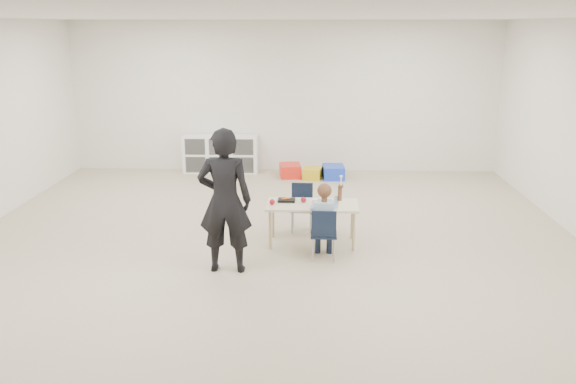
{
  "coord_description": "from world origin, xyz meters",
  "views": [
    {
      "loc": [
        0.48,
        -6.96,
        2.7
      ],
      "look_at": [
        0.24,
        -0.22,
        0.85
      ],
      "focal_mm": 38.0,
      "sensor_mm": 36.0,
      "label": 1
    }
  ],
  "objects_px": {
    "table": "(312,223)",
    "chair_near": "(324,233)",
    "adult": "(225,201)",
    "child": "(324,219)",
    "cubby_shelf": "(221,154)"
  },
  "relations": [
    {
      "from": "cubby_shelf",
      "to": "adult",
      "type": "relative_size",
      "value": 0.85
    },
    {
      "from": "table",
      "to": "child",
      "type": "distance_m",
      "value": 0.58
    },
    {
      "from": "chair_near",
      "to": "child",
      "type": "bearing_deg",
      "value": 91.37
    },
    {
      "from": "child",
      "to": "adult",
      "type": "height_order",
      "value": "adult"
    },
    {
      "from": "table",
      "to": "cubby_shelf",
      "type": "xyz_separation_m",
      "value": [
        -1.72,
        3.89,
        0.08
      ]
    },
    {
      "from": "table",
      "to": "chair_near",
      "type": "relative_size",
      "value": 1.84
    },
    {
      "from": "child",
      "to": "cubby_shelf",
      "type": "height_order",
      "value": "child"
    },
    {
      "from": "chair_near",
      "to": "cubby_shelf",
      "type": "bearing_deg",
      "value": 114.27
    },
    {
      "from": "chair_near",
      "to": "cubby_shelf",
      "type": "height_order",
      "value": "cubby_shelf"
    },
    {
      "from": "chair_near",
      "to": "adult",
      "type": "xyz_separation_m",
      "value": [
        -1.11,
        -0.4,
        0.5
      ]
    },
    {
      "from": "adult",
      "to": "child",
      "type": "bearing_deg",
      "value": -161.1
    },
    {
      "from": "table",
      "to": "chair_near",
      "type": "xyz_separation_m",
      "value": [
        0.14,
        -0.51,
        0.05
      ]
    },
    {
      "from": "cubby_shelf",
      "to": "adult",
      "type": "xyz_separation_m",
      "value": [
        0.75,
        -4.8,
        0.47
      ]
    },
    {
      "from": "table",
      "to": "adult",
      "type": "distance_m",
      "value": 1.44
    },
    {
      "from": "child",
      "to": "cubby_shelf",
      "type": "relative_size",
      "value": 0.71
    }
  ]
}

